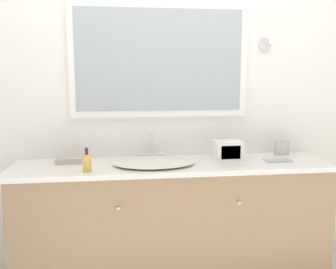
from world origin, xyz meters
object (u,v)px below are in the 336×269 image
(soap_bottle, at_px, (87,162))
(picture_frame, at_px, (282,148))
(appliance_box, at_px, (228,151))
(sink_basin, at_px, (154,162))

(soap_bottle, distance_m, picture_frame, 1.44)
(appliance_box, distance_m, picture_frame, 0.46)
(appliance_box, height_order, picture_frame, appliance_box)
(appliance_box, bearing_deg, picture_frame, 12.94)
(sink_basin, relative_size, soap_bottle, 3.59)
(soap_bottle, relative_size, appliance_box, 0.81)
(soap_bottle, bearing_deg, sink_basin, 16.97)
(sink_basin, xyz_separation_m, soap_bottle, (-0.43, -0.13, 0.04))
(picture_frame, bearing_deg, appliance_box, -167.06)
(sink_basin, height_order, soap_bottle, sink_basin)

